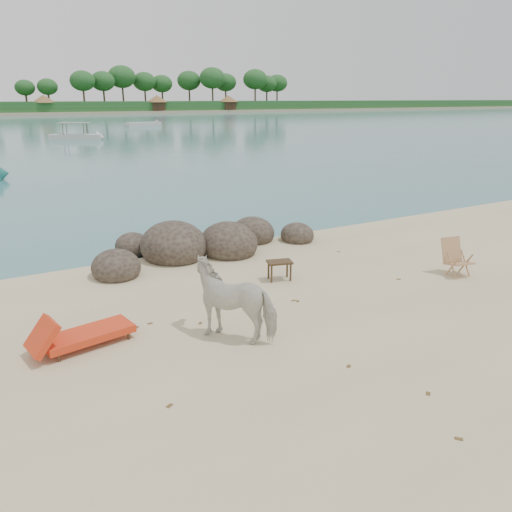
{
  "coord_description": "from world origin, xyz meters",
  "views": [
    {
      "loc": [
        -4.33,
        -6.25,
        4.02
      ],
      "look_at": [
        0.39,
        2.0,
        1.0
      ],
      "focal_mm": 35.0,
      "sensor_mm": 36.0,
      "label": 1
    }
  ],
  "objects_px": {
    "side_table": "(279,272)",
    "lounge_chair": "(88,331)",
    "boulders": "(200,245)",
    "cow": "(236,300)",
    "deck_chair": "(460,259)"
  },
  "relations": [
    {
      "from": "lounge_chair",
      "to": "deck_chair",
      "type": "xyz_separation_m",
      "value": [
        8.29,
        -0.78,
        0.16
      ]
    },
    {
      "from": "cow",
      "to": "lounge_chair",
      "type": "height_order",
      "value": "cow"
    },
    {
      "from": "side_table",
      "to": "lounge_chair",
      "type": "distance_m",
      "value": 4.61
    },
    {
      "from": "cow",
      "to": "deck_chair",
      "type": "xyz_separation_m",
      "value": [
        5.94,
        0.11,
        -0.24
      ]
    },
    {
      "from": "boulders",
      "to": "lounge_chair",
      "type": "bearing_deg",
      "value": -134.17
    },
    {
      "from": "lounge_chair",
      "to": "deck_chair",
      "type": "height_order",
      "value": "deck_chair"
    },
    {
      "from": "cow",
      "to": "lounge_chair",
      "type": "xyz_separation_m",
      "value": [
        -2.35,
        0.89,
        -0.4
      ]
    },
    {
      "from": "side_table",
      "to": "deck_chair",
      "type": "height_order",
      "value": "deck_chair"
    },
    {
      "from": "boulders",
      "to": "lounge_chair",
      "type": "distance_m",
      "value": 5.38
    },
    {
      "from": "boulders",
      "to": "cow",
      "type": "bearing_deg",
      "value": -106.46
    },
    {
      "from": "cow",
      "to": "deck_chair",
      "type": "bearing_deg",
      "value": 139.75
    },
    {
      "from": "side_table",
      "to": "lounge_chair",
      "type": "height_order",
      "value": "lounge_chair"
    },
    {
      "from": "side_table",
      "to": "deck_chair",
      "type": "distance_m",
      "value": 4.23
    },
    {
      "from": "boulders",
      "to": "side_table",
      "type": "distance_m",
      "value": 2.9
    },
    {
      "from": "side_table",
      "to": "lounge_chair",
      "type": "xyz_separation_m",
      "value": [
        -4.49,
        -1.06,
        0.05
      ]
    }
  ]
}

